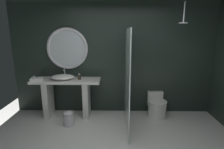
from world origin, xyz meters
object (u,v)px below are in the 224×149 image
at_px(rain_shower_head, 184,20).
at_px(soap_dispenser, 79,77).
at_px(vessel_sink, 63,77).
at_px(toilet, 156,106).
at_px(round_wall_mirror, 67,49).
at_px(waste_bin, 68,118).
at_px(folded_hand_towel, 37,80).
at_px(tumbler_cup, 34,78).

bearing_deg(rain_shower_head, soap_dispenser, 175.17).
bearing_deg(vessel_sink, toilet, 0.45).
bearing_deg(vessel_sink, round_wall_mirror, 70.55).
height_order(waste_bin, folded_hand_towel, folded_hand_towel).
bearing_deg(rain_shower_head, toilet, 150.58).
bearing_deg(vessel_sink, waste_bin, -66.90).
height_order(soap_dispenser, round_wall_mirror, round_wall_mirror).
distance_m(round_wall_mirror, toilet, 2.46).
relative_size(round_wall_mirror, folded_hand_towel, 3.84).
xyz_separation_m(waste_bin, folded_hand_towel, (-0.73, 0.31, 0.76)).
bearing_deg(round_wall_mirror, soap_dispenser, -38.65).
xyz_separation_m(vessel_sink, tumbler_cup, (-0.62, -0.06, -0.01)).
bearing_deg(round_wall_mirror, vessel_sink, -109.45).
bearing_deg(rain_shower_head, folded_hand_towel, 179.30).
bearing_deg(tumbler_cup, waste_bin, -26.79).
xyz_separation_m(round_wall_mirror, waste_bin, (0.12, -0.70, -1.39)).
relative_size(soap_dispenser, rain_shower_head, 0.34).
distance_m(tumbler_cup, waste_bin, 1.20).
bearing_deg(folded_hand_towel, toilet, 3.75).
bearing_deg(toilet, waste_bin, -165.90).
height_order(toilet, waste_bin, toilet).
relative_size(tumbler_cup, waste_bin, 0.26).
bearing_deg(toilet, round_wall_mirror, 174.22).
relative_size(toilet, folded_hand_towel, 2.48).
distance_m(round_wall_mirror, waste_bin, 1.56).
height_order(vessel_sink, waste_bin, vessel_sink).
distance_m(vessel_sink, soap_dispenser, 0.38).
xyz_separation_m(soap_dispenser, rain_shower_head, (2.15, -0.18, 1.22)).
relative_size(tumbler_cup, toilet, 0.13).
distance_m(vessel_sink, toilet, 2.26).
xyz_separation_m(soap_dispenser, round_wall_mirror, (-0.30, 0.24, 0.61)).
xyz_separation_m(tumbler_cup, waste_bin, (0.83, -0.42, -0.77)).
bearing_deg(folded_hand_towel, soap_dispenser, 9.05).
distance_m(toilet, folded_hand_towel, 2.77).
height_order(round_wall_mirror, toilet, round_wall_mirror).
bearing_deg(soap_dispenser, toilet, 1.01).
xyz_separation_m(tumbler_cup, rain_shower_head, (3.16, -0.14, 1.24)).
height_order(soap_dispenser, folded_hand_towel, soap_dispenser).
bearing_deg(tumbler_cup, round_wall_mirror, 21.91).
xyz_separation_m(vessel_sink, round_wall_mirror, (0.08, 0.23, 0.62)).
bearing_deg(waste_bin, rain_shower_head, 6.79).
bearing_deg(rain_shower_head, round_wall_mirror, 170.21).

